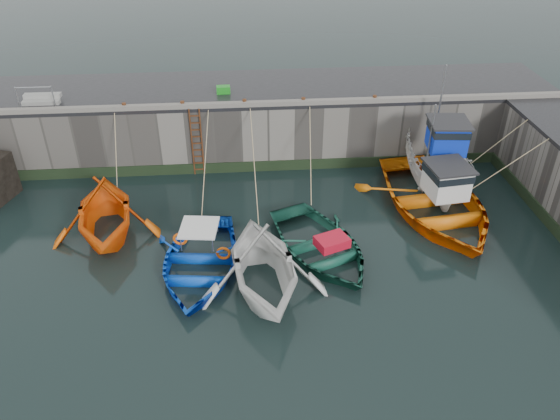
{
  "coord_description": "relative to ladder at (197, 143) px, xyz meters",
  "views": [
    {
      "loc": [
        -0.07,
        -12.42,
        12.39
      ],
      "look_at": [
        1.32,
        4.7,
        1.2
      ],
      "focal_mm": 35.0,
      "sensor_mm": 36.0,
      "label": 1
    }
  ],
  "objects": [
    {
      "name": "boat_near_blacktrim_rope",
      "position": [
        2.5,
        -2.83,
        -1.59
      ],
      "size": [
        0.04,
        6.39,
        3.1
      ],
      "primitive_type": null,
      "color": "tan",
      "rests_on": "ground"
    },
    {
      "name": "boat_near_white",
      "position": [
        -3.35,
        -4.51,
        -1.59
      ],
      "size": [
        5.11,
        5.68,
        2.66
      ],
      "primitive_type": "imported",
      "rotation": [
        0.0,
        0.0,
        0.16
      ],
      "color": "#FF640D",
      "rests_on": "ground"
    },
    {
      "name": "boat_near_blacktrim",
      "position": [
        2.5,
        -8.25,
        -1.59
      ],
      "size": [
        5.17,
        5.79,
        2.77
      ],
      "primitive_type": "imported",
      "rotation": [
        0.0,
        0.0,
        0.13
      ],
      "color": "silver",
      "rests_on": "ground"
    },
    {
      "name": "quay_back",
      "position": [
        2.0,
        2.59,
        -0.09
      ],
      "size": [
        30.0,
        5.0,
        3.0
      ],
      "primitive_type": "cube",
      "color": "slate",
      "rests_on": "ground"
    },
    {
      "name": "bollard_a",
      "position": [
        -3.0,
        0.34,
        1.71
      ],
      "size": [
        0.18,
        0.18,
        0.28
      ],
      "primitive_type": "cylinder",
      "color": "#3F1E0F",
      "rests_on": "road_back"
    },
    {
      "name": "kerb_back",
      "position": [
        2.0,
        0.24,
        1.67
      ],
      "size": [
        30.0,
        0.3,
        0.2
      ],
      "primitive_type": "cube",
      "color": "slate",
      "rests_on": "road_back"
    },
    {
      "name": "bollard_e",
      "position": [
        8.0,
        0.34,
        1.71
      ],
      "size": [
        0.18,
        0.18,
        0.28
      ],
      "primitive_type": "cylinder",
      "color": "#3F1E0F",
      "rests_on": "road_back"
    },
    {
      "name": "algae_back",
      "position": [
        2.0,
        0.05,
        -1.34
      ],
      "size": [
        30.0,
        0.08,
        0.5
      ],
      "primitive_type": "cube",
      "color": "black",
      "rests_on": "ground"
    },
    {
      "name": "ladder",
      "position": [
        0.0,
        0.0,
        0.0
      ],
      "size": [
        0.51,
        0.08,
        3.2
      ],
      "color": "#3F1E0F",
      "rests_on": "ground"
    },
    {
      "name": "bollard_b",
      "position": [
        -0.5,
        0.34,
        1.71
      ],
      "size": [
        0.18,
        0.18,
        0.28
      ],
      "primitive_type": "cylinder",
      "color": "#3F1E0F",
      "rests_on": "road_back"
    },
    {
      "name": "road_back",
      "position": [
        2.0,
        2.59,
        1.49
      ],
      "size": [
        30.0,
        5.0,
        0.16
      ],
      "primitive_type": "cube",
      "color": "black",
      "rests_on": "quay_back"
    },
    {
      "name": "boat_near_navy",
      "position": [
        4.7,
        -6.37,
        -1.59
      ],
      "size": [
        5.68,
        6.57,
        1.14
      ],
      "primitive_type": "imported",
      "rotation": [
        0.0,
        0.0,
        0.38
      ],
      "color": "#175341",
      "rests_on": "ground"
    },
    {
      "name": "ground",
      "position": [
        2.0,
        -9.91,
        -1.59
      ],
      "size": [
        120.0,
        120.0,
        0.0
      ],
      "primitive_type": "plane",
      "color": "black",
      "rests_on": "ground"
    },
    {
      "name": "bollard_c",
      "position": [
        2.2,
        0.34,
        1.71
      ],
      "size": [
        0.18,
        0.18,
        0.28
      ],
      "primitive_type": "cylinder",
      "color": "#3F1E0F",
      "rests_on": "road_back"
    },
    {
      "name": "boat_far_orange",
      "position": [
        9.78,
        -4.01,
        -1.09
      ],
      "size": [
        6.23,
        8.11,
        4.56
      ],
      "rotation": [
        0.0,
        0.0,
        0.12
      ],
      "color": "orange",
      "rests_on": "ground"
    },
    {
      "name": "boat_far_white",
      "position": [
        10.47,
        -2.03,
        -0.55
      ],
      "size": [
        3.05,
        6.59,
        5.46
      ],
      "rotation": [
        0.0,
        0.0,
        -0.1
      ],
      "color": "white",
      "rests_on": "ground"
    },
    {
      "name": "bollard_d",
      "position": [
        4.8,
        0.34,
        1.71
      ],
      "size": [
        0.18,
        0.18,
        0.28
      ],
      "primitive_type": "cylinder",
      "color": "#3F1E0F",
      "rests_on": "road_back"
    },
    {
      "name": "boat_near_blue_rope",
      "position": [
        0.3,
        -2.19,
        -1.59
      ],
      "size": [
        0.04,
        5.24,
        3.1
      ],
      "primitive_type": null,
      "color": "tan",
      "rests_on": "ground"
    },
    {
      "name": "boat_near_blue",
      "position": [
        0.3,
        -6.96,
        -1.59
      ],
      "size": [
        4.61,
        6.01,
        1.16
      ],
      "primitive_type": "imported",
      "rotation": [
        0.0,
        0.0,
        -0.12
      ],
      "color": "blue",
      "rests_on": "ground"
    },
    {
      "name": "boat_near_white_rope",
      "position": [
        -3.35,
        -0.96,
        -1.59
      ],
      "size": [
        0.04,
        3.34,
        3.1
      ],
      "primitive_type": null,
      "color": "tan",
      "rests_on": "ground"
    },
    {
      "name": "fish_crate",
      "position": [
        1.26,
        1.9,
        1.73
      ],
      "size": [
        0.64,
        0.41,
        0.33
      ],
      "primitive_type": "cube",
      "rotation": [
        0.0,
        0.0,
        0.04
      ],
      "color": "#1A8F1D",
      "rests_on": "road_back"
    },
    {
      "name": "railing",
      "position": [
        -6.75,
        1.33,
        1.77
      ],
      "size": [
        1.6,
        1.05,
        1.0
      ],
      "color": "#A5A8AD",
      "rests_on": "road_back"
    },
    {
      "name": "boat_near_navy_rope",
      "position": [
        4.7,
        -1.89,
        -1.59
      ],
      "size": [
        0.04,
        4.74,
        3.1
      ],
      "primitive_type": null,
      "color": "tan",
      "rests_on": "ground"
    }
  ]
}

